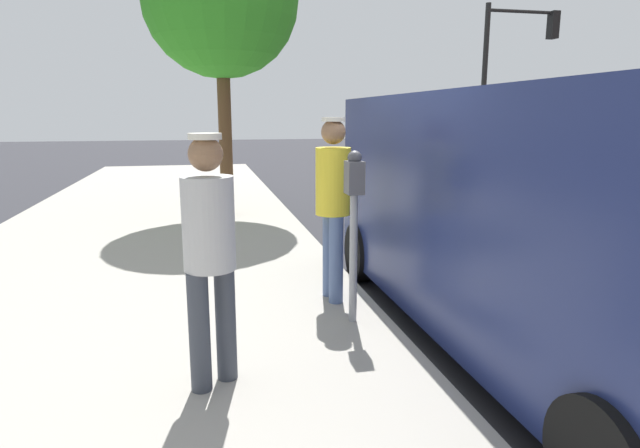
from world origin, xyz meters
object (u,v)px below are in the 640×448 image
at_px(parking_meter_near, 354,208).
at_px(pedestrian_in_yellow, 333,197).
at_px(pedestrian_in_gray, 209,246).
at_px(traffic_light_corner, 510,63).
at_px(parked_van, 540,213).

bearing_deg(parking_meter_near, pedestrian_in_yellow, -86.74).
bearing_deg(pedestrian_in_gray, parking_meter_near, -143.83).
distance_m(parking_meter_near, pedestrian_in_yellow, 0.62).
xyz_separation_m(pedestrian_in_gray, traffic_light_corner, (-9.27, -11.82, 2.39)).
bearing_deg(pedestrian_in_yellow, parked_van, 145.31).
bearing_deg(parked_van, parking_meter_near, -16.62).
relative_size(pedestrian_in_gray, parked_van, 0.33).
height_order(pedestrian_in_gray, parked_van, parked_van).
distance_m(parked_van, traffic_light_corner, 13.31).
xyz_separation_m(parking_meter_near, traffic_light_corner, (-8.03, -10.91, 2.34)).
distance_m(parking_meter_near, parked_van, 1.57).
bearing_deg(traffic_light_corner, parked_van, 60.12).
xyz_separation_m(pedestrian_in_yellow, traffic_light_corner, (-8.06, -10.30, 2.33)).
xyz_separation_m(parking_meter_near, parked_van, (-1.50, 0.45, -0.03)).
distance_m(pedestrian_in_yellow, pedestrian_in_gray, 1.94).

